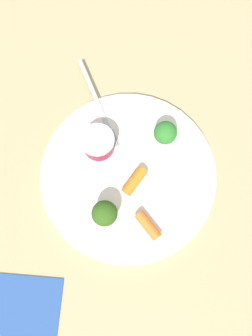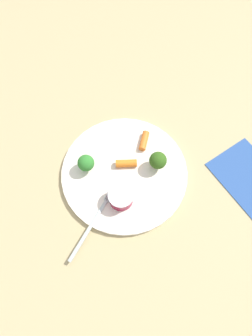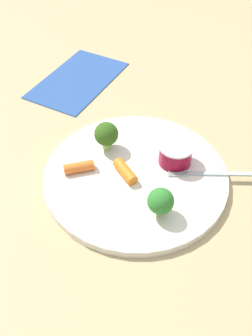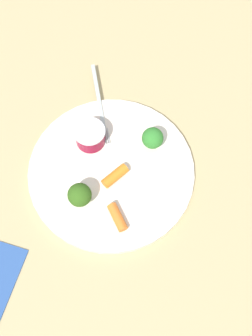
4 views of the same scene
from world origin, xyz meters
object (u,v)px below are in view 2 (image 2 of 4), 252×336
Objects in this scene: plate at (124,173)px; broccoli_floret_0 at (86,163)px; broccoli_floret_1 at (158,161)px; carrot_stick_1 at (144,141)px; sauce_cup at (121,197)px; carrot_stick_0 at (126,163)px; fork at (93,222)px.

plate is 6.19× the size of broccoli_floret_0.
broccoli_floret_1 is (0.00, 0.07, 0.03)m from plate.
broccoli_floret_1 is at bearing 89.10° from plate.
carrot_stick_1 is at bearing 137.95° from plate.
broccoli_floret_0 is 0.15m from broccoli_floret_1.
carrot_stick_1 is (-0.12, 0.07, -0.01)m from sauce_cup.
carrot_stick_0 is at bearing 84.52° from broccoli_floret_0.
sauce_cup is 0.11m from broccoli_floret_1.
broccoli_floret_1 is at bearing 124.02° from sauce_cup.
carrot_stick_0 is at bearing -103.48° from broccoli_floret_1.
broccoli_floret_1 is 1.06× the size of carrot_stick_1.
plate is 0.13m from fork.
fork is (0.12, -0.00, -0.02)m from broccoli_floret_0.
fork is at bearing -1.68° from broccoli_floret_0.
sauce_cup is 1.14× the size of carrot_stick_0.
sauce_cup reaches higher than carrot_stick_0.
fork is (0.11, -0.09, -0.01)m from carrot_stick_0.
broccoli_floret_1 reaches higher than plate.
sauce_cup is 0.08m from carrot_stick_0.
carrot_stick_1 is at bearing 134.07° from carrot_stick_0.
broccoli_floret_0 reaches higher than plate.
broccoli_floret_1 is at bearing 76.52° from carrot_stick_0.
carrot_stick_0 reaches higher than fork.
broccoli_floret_0 is at bearing -95.48° from carrot_stick_0.
broccoli_floret_1 is 0.07m from carrot_stick_1.
fork is (0.10, -0.08, 0.01)m from plate.
carrot_stick_0 is (-0.02, -0.06, -0.02)m from broccoli_floret_1.
broccoli_floret_1 is 0.18m from fork.
carrot_stick_1 is (-0.06, 0.06, 0.01)m from plate.
carrot_stick_1 is 0.33× the size of fork.
carrot_stick_0 is (0.01, 0.08, -0.02)m from broccoli_floret_0.
plate is at bearing 163.55° from sauce_cup.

